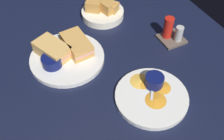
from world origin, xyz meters
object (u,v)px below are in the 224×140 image
at_px(spoon_by_dark_ramekin, 62,54).
at_px(bread_basket_rear, 103,12).
at_px(condiment_caddy, 172,33).
at_px(sandwich_half_far, 52,50).
at_px(ramekin_dark_sauce, 52,60).
at_px(ramekin_light_gravy, 154,80).
at_px(sandwich_half_near, 77,44).
at_px(spoon_by_gravy_ramekin, 153,83).
at_px(plate_sandwich_main, 67,58).
at_px(plate_chips_companion, 151,97).

bearing_deg(spoon_by_dark_ramekin, bread_basket_rear, 123.49).
bearing_deg(condiment_caddy, sandwich_half_far, -103.88).
height_order(ramekin_dark_sauce, ramekin_light_gravy, same).
xyz_separation_m(sandwich_half_near, ramekin_light_gravy, (0.27, 0.16, -0.00)).
bearing_deg(spoon_by_gravy_ramekin, ramekin_dark_sauce, -130.73).
bearing_deg(plate_sandwich_main, spoon_by_gravy_ramekin, 40.55).
distance_m(plate_sandwich_main, plate_chips_companion, 0.33).
relative_size(plate_chips_companion, ramekin_light_gravy, 3.79).
distance_m(spoon_by_dark_ramekin, ramekin_light_gravy, 0.34).
bearing_deg(spoon_by_dark_ramekin, plate_sandwich_main, 35.18).
relative_size(plate_chips_companion, bread_basket_rear, 1.32).
bearing_deg(spoon_by_gravy_ramekin, condiment_caddy, 131.40).
bearing_deg(sandwich_half_far, plate_sandwich_main, 51.89).
distance_m(plate_sandwich_main, spoon_by_gravy_ramekin, 0.32).
xyz_separation_m(spoon_by_dark_ramekin, plate_chips_companion, (0.30, 0.19, -0.01)).
relative_size(sandwich_half_far, condiment_caddy, 1.58).
bearing_deg(sandwich_half_far, plate_chips_companion, 34.86).
xyz_separation_m(sandwich_half_near, sandwich_half_far, (-0.01, -0.09, 0.00)).
bearing_deg(condiment_caddy, plate_sandwich_main, -100.91).
xyz_separation_m(sandwich_half_far, bread_basket_rear, (-0.14, 0.26, -0.02)).
relative_size(sandwich_half_far, plate_chips_companion, 0.64).
relative_size(ramekin_light_gravy, spoon_by_gravy_ramekin, 0.69).
height_order(sandwich_half_near, bread_basket_rear, bread_basket_rear).
xyz_separation_m(sandwich_half_far, ramekin_dark_sauce, (0.04, -0.02, -0.00)).
distance_m(plate_chips_companion, ramekin_light_gravy, 0.05).
bearing_deg(bread_basket_rear, spoon_by_gravy_ramekin, -2.37).
height_order(ramekin_light_gravy, condiment_caddy, condiment_caddy).
distance_m(ramekin_dark_sauce, plate_chips_companion, 0.36).
height_order(plate_sandwich_main, ramekin_light_gravy, ramekin_light_gravy).
distance_m(sandwich_half_near, ramekin_dark_sauce, 0.11).
bearing_deg(bread_basket_rear, plate_sandwich_main, -52.28).
bearing_deg(ramekin_dark_sauce, ramekin_light_gravy, 48.68).
bearing_deg(ramekin_light_gravy, plate_chips_companion, -39.81).
distance_m(plate_sandwich_main, ramekin_light_gravy, 0.32).
xyz_separation_m(sandwich_half_far, ramekin_light_gravy, (0.28, 0.25, -0.00)).
xyz_separation_m(bread_basket_rear, condiment_caddy, (0.25, 0.17, 0.01)).
relative_size(spoon_by_gravy_ramekin, condiment_caddy, 0.94).
bearing_deg(bread_basket_rear, ramekin_light_gravy, -2.27).
xyz_separation_m(plate_chips_companion, ramekin_light_gravy, (-0.03, 0.03, 0.03)).
bearing_deg(sandwich_half_near, sandwich_half_far, -98.11).
height_order(sandwich_half_near, sandwich_half_far, same).
xyz_separation_m(plate_chips_companion, spoon_by_gravy_ramekin, (-0.04, 0.03, 0.01)).
height_order(spoon_by_gravy_ramekin, condiment_caddy, condiment_caddy).
xyz_separation_m(ramekin_light_gravy, bread_basket_rear, (-0.42, 0.02, -0.01)).
bearing_deg(ramekin_dark_sauce, condiment_caddy, 82.12).
height_order(sandwich_half_far, spoon_by_dark_ramekin, sandwich_half_far).
distance_m(plate_sandwich_main, sandwich_half_near, 0.06).
bearing_deg(plate_chips_companion, plate_sandwich_main, -147.69).
relative_size(sandwich_half_near, ramekin_dark_sauce, 1.97).
height_order(spoon_by_dark_ramekin, condiment_caddy, condiment_caddy).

